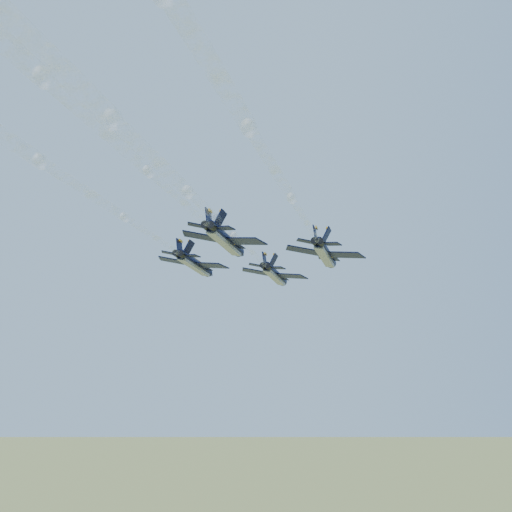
{
  "coord_description": "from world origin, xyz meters",
  "views": [
    {
      "loc": [
        3.18,
        -89.86,
        81.22
      ],
      "look_at": [
        -0.62,
        2.12,
        102.82
      ],
      "focal_mm": 40.0,
      "sensor_mm": 36.0,
      "label": 1
    }
  ],
  "objects_px": {
    "jet_left": "(196,264)",
    "jet_right": "(326,254)",
    "jet_lead": "(275,275)",
    "jet_slot": "(226,241)"
  },
  "relations": [
    {
      "from": "jet_left",
      "to": "jet_right",
      "type": "bearing_deg",
      "value": -3.62
    },
    {
      "from": "jet_lead",
      "to": "jet_left",
      "type": "xyz_separation_m",
      "value": [
        -13.42,
        -9.65,
        0.0
      ]
    },
    {
      "from": "jet_lead",
      "to": "jet_left",
      "type": "height_order",
      "value": "same"
    },
    {
      "from": "jet_lead",
      "to": "jet_slot",
      "type": "bearing_deg",
      "value": -91.41
    },
    {
      "from": "jet_left",
      "to": "jet_right",
      "type": "xyz_separation_m",
      "value": [
        21.36,
        -6.65,
        0.0
      ]
    },
    {
      "from": "jet_lead",
      "to": "jet_right",
      "type": "xyz_separation_m",
      "value": [
        7.94,
        -16.31,
        0.0
      ]
    },
    {
      "from": "jet_right",
      "to": "jet_slot",
      "type": "height_order",
      "value": "same"
    },
    {
      "from": "jet_left",
      "to": "jet_slot",
      "type": "distance_m",
      "value": 16.87
    },
    {
      "from": "jet_lead",
      "to": "jet_left",
      "type": "bearing_deg",
      "value": -130.58
    },
    {
      "from": "jet_left",
      "to": "jet_right",
      "type": "relative_size",
      "value": 1.0
    }
  ]
}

